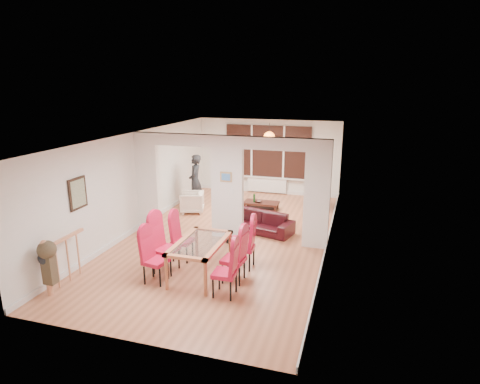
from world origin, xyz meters
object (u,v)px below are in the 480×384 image
at_px(television, 320,200).
at_px(bowl, 259,202).
at_px(armchair, 192,202).
at_px(bottle, 254,198).
at_px(dining_chair_ra, 225,269).
at_px(sofa, 260,222).
at_px(dining_table, 201,259).
at_px(person, 195,181).
at_px(dining_chair_rb, 233,256).
at_px(dining_chair_rc, 244,244).
at_px(dining_chair_lb, 166,245).
at_px(dining_chair_la, 155,257).
at_px(coffee_table, 261,206).
at_px(dining_chair_lc, 182,238).

distance_m(television, bowl, 1.96).
height_order(armchair, bottle, armchair).
distance_m(dining_chair_ra, sofa, 3.42).
bearing_deg(dining_table, person, 114.00).
distance_m(dining_chair_rb, sofa, 2.84).
relative_size(dining_chair_ra, bowl, 4.88).
relative_size(dining_table, dining_chair_rc, 1.48).
xyz_separation_m(dining_chair_lb, armchair, (-1.08, 3.83, -0.27)).
bearing_deg(television, dining_chair_la, 150.96).
height_order(dining_chair_la, armchair, dining_chair_la).
bearing_deg(dining_table, dining_chair_lb, -177.47).
bearing_deg(television, coffee_table, 106.97).
bearing_deg(television, person, 99.34).
distance_m(dining_chair_la, bowl, 5.15).
relative_size(dining_chair_ra, dining_chair_rc, 0.98).
bearing_deg(dining_chair_lc, dining_table, -38.30).
distance_m(dining_table, television, 5.68).
bearing_deg(dining_chair_la, coffee_table, 89.95).
distance_m(dining_chair_ra, television, 6.09).
xyz_separation_m(dining_chair_rb, armchair, (-2.54, 3.83, -0.22)).
height_order(dining_chair_ra, dining_chair_rb, dining_chair_rb).
xyz_separation_m(dining_chair_ra, bottle, (-0.81, 5.19, -0.14)).
distance_m(dining_table, armchair, 4.22).
bearing_deg(bottle, dining_table, -88.99).
xyz_separation_m(dining_chair_lb, coffee_table, (0.88, 4.69, -0.46)).
bearing_deg(dining_chair_rb, dining_chair_rc, 93.20).
bearing_deg(dining_chair_rc, television, 73.34).
relative_size(television, bowl, 4.34).
height_order(dining_chair_lb, dining_chair_ra, dining_chair_lb).
height_order(dining_table, dining_chair_lb, dining_chair_lb).
bearing_deg(dining_chair_ra, bowl, 94.87).
height_order(dining_table, armchair, dining_table).
distance_m(dining_chair_lb, bowl, 4.69).
height_order(sofa, armchair, armchair).
bearing_deg(dining_chair_la, bowl, 90.53).
distance_m(television, coffee_table, 1.87).
bearing_deg(dining_chair_lb, bowl, 91.95).
bearing_deg(armchair, dining_chair_lc, 2.14).
distance_m(dining_chair_la, armchair, 4.45).
bearing_deg(dining_chair_ra, armchair, 117.68).
height_order(television, coffee_table, television).
height_order(person, bottle, person).
relative_size(dining_chair_lb, coffee_table, 1.09).
bearing_deg(coffee_table, dining_chair_lc, -101.09).
xyz_separation_m(dining_chair_ra, dining_chair_rc, (0.01, 1.22, 0.01)).
height_order(dining_chair_lb, coffee_table, dining_chair_lb).
height_order(person, bowl, person).
height_order(dining_chair_rb, coffee_table, dining_chair_rb).
distance_m(dining_table, dining_chair_rc, 0.97).
bearing_deg(sofa, coffee_table, 117.35).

